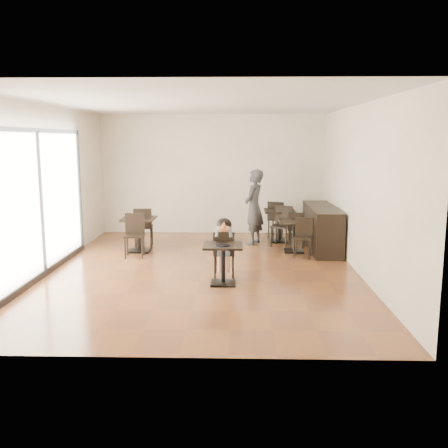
{
  "coord_description": "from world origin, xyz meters",
  "views": [
    {
      "loc": [
        0.69,
        -9.51,
        2.55
      ],
      "look_at": [
        0.43,
        -0.46,
        1.0
      ],
      "focal_mm": 40.0,
      "sensor_mm": 36.0,
      "label": 1
    }
  ],
  "objects_px": {
    "child_chair": "(224,253)",
    "chair_back_a": "(278,219)",
    "child": "(224,247)",
    "cafe_table_left": "(139,235)",
    "cafe_table_mid": "(294,237)",
    "chair_left_a": "(144,227)",
    "chair_mid_b": "(303,238)",
    "adult_patron": "(254,207)",
    "cafe_table_back": "(279,226)",
    "chair_mid_a": "(297,229)",
    "chair_back_b": "(281,227)",
    "child_table": "(223,264)",
    "chair_left_b": "(134,236)"
  },
  "relations": [
    {
      "from": "child_chair",
      "to": "child",
      "type": "distance_m",
      "value": 0.11
    },
    {
      "from": "child",
      "to": "cafe_table_left",
      "type": "relative_size",
      "value": 1.4
    },
    {
      "from": "chair_left_b",
      "to": "chair_back_b",
      "type": "height_order",
      "value": "chair_back_b"
    },
    {
      "from": "adult_patron",
      "to": "cafe_table_back",
      "type": "distance_m",
      "value": 0.88
    },
    {
      "from": "chair_mid_b",
      "to": "child",
      "type": "bearing_deg",
      "value": -123.71
    },
    {
      "from": "child",
      "to": "adult_patron",
      "type": "relative_size",
      "value": 0.6
    },
    {
      "from": "child_table",
      "to": "chair_left_a",
      "type": "relative_size",
      "value": 0.77
    },
    {
      "from": "child_table",
      "to": "child",
      "type": "bearing_deg",
      "value": 90.0
    },
    {
      "from": "child_chair",
      "to": "chair_back_a",
      "type": "height_order",
      "value": "chair_back_a"
    },
    {
      "from": "chair_mid_b",
      "to": "chair_left_b",
      "type": "distance_m",
      "value": 3.66
    },
    {
      "from": "cafe_table_left",
      "to": "chair_left_a",
      "type": "bearing_deg",
      "value": 90.0
    },
    {
      "from": "child_chair",
      "to": "adult_patron",
      "type": "height_order",
      "value": "adult_patron"
    },
    {
      "from": "chair_back_b",
      "to": "chair_mid_b",
      "type": "bearing_deg",
      "value": -50.1
    },
    {
      "from": "cafe_table_left",
      "to": "chair_back_b",
      "type": "bearing_deg",
      "value": 11.55
    },
    {
      "from": "adult_patron",
      "to": "chair_mid_b",
      "type": "distance_m",
      "value": 1.8
    },
    {
      "from": "child_chair",
      "to": "chair_mid_b",
      "type": "distance_m",
      "value": 2.26
    },
    {
      "from": "child_table",
      "to": "chair_left_b",
      "type": "height_order",
      "value": "chair_left_b"
    },
    {
      "from": "adult_patron",
      "to": "chair_left_a",
      "type": "xyz_separation_m",
      "value": [
        -2.64,
        -0.37,
        -0.44
      ]
    },
    {
      "from": "adult_patron",
      "to": "cafe_table_back",
      "type": "height_order",
      "value": "adult_patron"
    },
    {
      "from": "chair_back_b",
      "to": "chair_mid_a",
      "type": "bearing_deg",
      "value": 14.05
    },
    {
      "from": "child_chair",
      "to": "chair_mid_b",
      "type": "height_order",
      "value": "child_chair"
    },
    {
      "from": "chair_mid_a",
      "to": "chair_left_b",
      "type": "relative_size",
      "value": 0.9
    },
    {
      "from": "cafe_table_left",
      "to": "chair_left_a",
      "type": "relative_size",
      "value": 0.83
    },
    {
      "from": "chair_back_a",
      "to": "chair_back_b",
      "type": "xyz_separation_m",
      "value": [
        0.0,
        -1.1,
        0.0
      ]
    },
    {
      "from": "cafe_table_mid",
      "to": "child",
      "type": "bearing_deg",
      "value": -126.31
    },
    {
      "from": "chair_left_b",
      "to": "cafe_table_back",
      "type": "bearing_deg",
      "value": 23.35
    },
    {
      "from": "chair_left_b",
      "to": "child_chair",
      "type": "bearing_deg",
      "value": -41.17
    },
    {
      "from": "chair_left_a",
      "to": "chair_back_a",
      "type": "height_order",
      "value": "chair_back_a"
    },
    {
      "from": "chair_left_b",
      "to": "chair_back_b",
      "type": "distance_m",
      "value": 3.51
    },
    {
      "from": "child_table",
      "to": "child",
      "type": "distance_m",
      "value": 0.58
    },
    {
      "from": "chair_mid_a",
      "to": "chair_left_b",
      "type": "height_order",
      "value": "chair_left_b"
    },
    {
      "from": "chair_mid_a",
      "to": "child_chair",
      "type": "bearing_deg",
      "value": 71.35
    },
    {
      "from": "child",
      "to": "chair_back_b",
      "type": "distance_m",
      "value": 2.98
    },
    {
      "from": "child_table",
      "to": "cafe_table_back",
      "type": "bearing_deg",
      "value": 71.1
    },
    {
      "from": "child_chair",
      "to": "cafe_table_back",
      "type": "xyz_separation_m",
      "value": [
        1.3,
        3.24,
        -0.04
      ]
    },
    {
      "from": "child_table",
      "to": "chair_mid_b",
      "type": "height_order",
      "value": "chair_mid_b"
    },
    {
      "from": "cafe_table_mid",
      "to": "cafe_table_back",
      "type": "xyz_separation_m",
      "value": [
        -0.23,
        1.15,
        0.04
      ]
    },
    {
      "from": "cafe_table_left",
      "to": "chair_mid_b",
      "type": "height_order",
      "value": "chair_mid_b"
    },
    {
      "from": "adult_patron",
      "to": "cafe_table_left",
      "type": "height_order",
      "value": "adult_patron"
    },
    {
      "from": "cafe_table_mid",
      "to": "chair_left_a",
      "type": "height_order",
      "value": "chair_left_a"
    },
    {
      "from": "chair_left_a",
      "to": "chair_back_b",
      "type": "relative_size",
      "value": 0.98
    },
    {
      "from": "cafe_table_left",
      "to": "child_table",
      "type": "bearing_deg",
      "value": -52.07
    },
    {
      "from": "chair_mid_b",
      "to": "chair_left_a",
      "type": "distance_m",
      "value": 3.8
    },
    {
      "from": "cafe_table_mid",
      "to": "cafe_table_left",
      "type": "bearing_deg",
      "value": -178.86
    },
    {
      "from": "child_table",
      "to": "adult_patron",
      "type": "relative_size",
      "value": 0.4
    },
    {
      "from": "child_table",
      "to": "chair_mid_a",
      "type": "distance_m",
      "value": 3.59
    },
    {
      "from": "adult_patron",
      "to": "chair_mid_a",
      "type": "bearing_deg",
      "value": 95.63
    },
    {
      "from": "adult_patron",
      "to": "cafe_table_back",
      "type": "relative_size",
      "value": 2.29
    },
    {
      "from": "child",
      "to": "chair_back_a",
      "type": "height_order",
      "value": "child"
    },
    {
      "from": "child",
      "to": "child_chair",
      "type": "bearing_deg",
      "value": 0.0
    }
  ]
}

